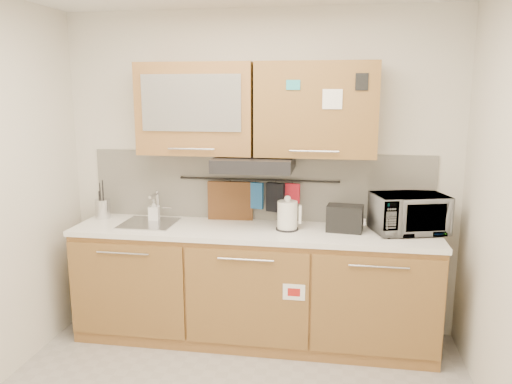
% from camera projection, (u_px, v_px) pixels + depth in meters
% --- Properties ---
extents(wall_back, '(3.20, 0.00, 3.20)m').
position_uv_depth(wall_back, '(259.00, 174.00, 4.09)').
color(wall_back, silver).
rests_on(wall_back, ground).
extents(base_cabinet, '(2.80, 0.64, 0.88)m').
position_uv_depth(base_cabinet, '(253.00, 291.00, 3.97)').
color(base_cabinet, '#AB6F3C').
rests_on(base_cabinet, floor).
extents(countertop, '(2.82, 0.62, 0.04)m').
position_uv_depth(countertop, '(253.00, 231.00, 3.87)').
color(countertop, white).
rests_on(countertop, base_cabinet).
extents(backsplash, '(2.80, 0.02, 0.56)m').
position_uv_depth(backsplash, '(259.00, 186.00, 4.10)').
color(backsplash, silver).
rests_on(backsplash, countertop).
extents(upper_cabinets, '(1.82, 0.37, 0.70)m').
position_uv_depth(upper_cabinets, '(255.00, 109.00, 3.81)').
color(upper_cabinets, '#AB6F3C').
rests_on(upper_cabinets, wall_back).
extents(range_hood, '(0.60, 0.46, 0.10)m').
position_uv_depth(range_hood, '(254.00, 164.00, 3.82)').
color(range_hood, black).
rests_on(range_hood, upper_cabinets).
extents(sink, '(0.42, 0.40, 0.26)m').
position_uv_depth(sink, '(149.00, 223.00, 4.01)').
color(sink, silver).
rests_on(sink, countertop).
extents(utensil_rail, '(1.30, 0.02, 0.02)m').
position_uv_depth(utensil_rail, '(258.00, 180.00, 4.05)').
color(utensil_rail, black).
rests_on(utensil_rail, backsplash).
extents(utensil_crock, '(0.15, 0.15, 0.32)m').
position_uv_depth(utensil_crock, '(103.00, 208.00, 4.18)').
color(utensil_crock, silver).
rests_on(utensil_crock, countertop).
extents(kettle, '(0.19, 0.17, 0.27)m').
position_uv_depth(kettle, '(287.00, 216.00, 3.81)').
color(kettle, white).
rests_on(kettle, countertop).
extents(toaster, '(0.28, 0.19, 0.20)m').
position_uv_depth(toaster, '(345.00, 218.00, 3.77)').
color(toaster, black).
rests_on(toaster, countertop).
extents(microwave, '(0.60, 0.49, 0.29)m').
position_uv_depth(microwave, '(409.00, 213.00, 3.74)').
color(microwave, '#999999').
rests_on(microwave, countertop).
extents(soap_bottle, '(0.09, 0.09, 0.18)m').
position_uv_depth(soap_bottle, '(154.00, 210.00, 4.08)').
color(soap_bottle, '#999999').
rests_on(soap_bottle, countertop).
extents(cutting_board, '(0.37, 0.05, 0.46)m').
position_uv_depth(cutting_board, '(230.00, 209.00, 4.12)').
color(cutting_board, brown).
rests_on(cutting_board, utensil_rail).
extents(oven_mitt, '(0.13, 0.06, 0.22)m').
position_uv_depth(oven_mitt, '(256.00, 195.00, 4.06)').
color(oven_mitt, '#205593').
rests_on(oven_mitt, utensil_rail).
extents(dark_pouch, '(0.16, 0.09, 0.24)m').
position_uv_depth(dark_pouch, '(275.00, 197.00, 4.04)').
color(dark_pouch, black).
rests_on(dark_pouch, utensil_rail).
extents(pot_holder, '(0.13, 0.04, 0.16)m').
position_uv_depth(pot_holder, '(292.00, 193.00, 4.01)').
color(pot_holder, red).
rests_on(pot_holder, utensil_rail).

